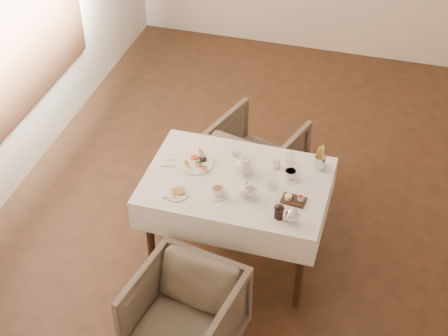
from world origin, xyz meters
The scene contains 20 objects.
table centered at (-0.24, -0.82, 0.64)m, with size 1.28×0.88×0.75m.
armchair_near centered at (-0.34, -1.71, 0.31)m, with size 0.65×0.67×0.61m, color #4E4439.
armchair_far centered at (-0.30, 0.04, 0.31)m, with size 0.66×0.68×0.62m, color #4E4439.
breakfast_plate centered at (-0.58, -0.72, 0.76)m, with size 0.28×0.28×0.04m.
side_plate centered at (-0.60, -1.08, 0.76)m, with size 0.17×0.17×0.02m.
teapot_centre centered at (-0.22, -0.73, 0.82)m, with size 0.17×0.13×0.14m, color white, non-canonical shape.
teapot_front centered at (-0.14, -0.96, 0.82)m, with size 0.15×0.12×0.12m, color white, non-canonical shape.
creamer centered at (-0.02, -0.61, 0.79)m, with size 0.06×0.06×0.07m, color white.
teacup_near centered at (-0.32, -1.02, 0.78)m, with size 0.13×0.13×0.06m.
teacup_far centered at (0.11, -0.70, 0.78)m, with size 0.13×0.13×0.07m.
glass_left centered at (-0.32, -0.55, 0.81)m, with size 0.07×0.07×0.10m, color silver.
glass_mid centered at (0.01, -0.84, 0.81)m, with size 0.07×0.07×0.10m, color silver.
glass_right centered at (0.07, -0.54, 0.80)m, with size 0.06×0.06×0.09m, color silver.
condiment_board centered at (0.18, -0.93, 0.77)m, with size 0.17×0.12×0.04m.
pepper_mill_left centered at (0.11, -1.12, 0.81)m, with size 0.06×0.06×0.11m, color black, non-canonical shape.
pepper_mill_right centered at (0.13, -1.12, 0.81)m, with size 0.06×0.06×0.12m, color black, non-canonical shape.
silver_pot centered at (0.21, -1.13, 0.82)m, with size 0.11×0.09×0.12m, color white, non-canonical shape.
fries_cup centered at (0.28, -0.53, 0.83)m, with size 0.09×0.09×0.18m.
cutlery_fork centered at (-0.71, -0.73, 0.76)m, with size 0.01×0.18×0.00m, color silver.
cutlery_knife centered at (-0.71, -0.80, 0.76)m, with size 0.02×0.20×0.00m, color silver.
Camera 1 is at (0.68, -4.35, 3.83)m, focal length 55.00 mm.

